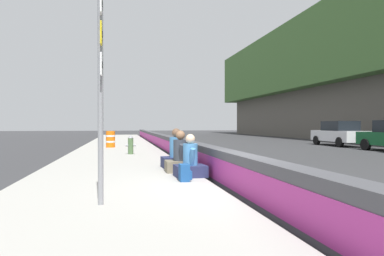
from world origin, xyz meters
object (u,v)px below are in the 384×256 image
object	(u,v)px
seated_person_foreground	(190,163)
backpack	(185,173)
seated_person_rear	(176,155)
parked_car_fourth	(339,133)
route_sign_post	(101,78)
fire_hydrant	(131,144)
seated_person_middle	(180,159)
construction_barrel	(111,139)

from	to	relation	value
seated_person_foreground	backpack	size ratio (longest dim) A/B	2.71
seated_person_rear	parked_car_fourth	world-z (taller)	parked_car_fourth
backpack	route_sign_post	bearing A→B (deg)	139.41
backpack	fire_hydrant	bearing A→B (deg)	7.58
fire_hydrant	parked_car_fourth	xyz separation A→B (m)	(5.63, -14.30, 0.27)
fire_hydrant	seated_person_middle	size ratio (longest dim) A/B	0.76
fire_hydrant	seated_person_foreground	distance (m)	7.30
seated_person_foreground	construction_barrel	bearing A→B (deg)	10.93
construction_barrel	parked_car_fourth	distance (m)	15.35
construction_barrel	parked_car_fourth	xyz separation A→B (m)	(0.64, -15.33, 0.24)
fire_hydrant	parked_car_fourth	bearing A→B (deg)	-68.51
seated_person_middle	backpack	world-z (taller)	seated_person_middle
seated_person_rear	fire_hydrant	bearing A→B (deg)	13.49
fire_hydrant	construction_barrel	distance (m)	5.10
seated_person_foreground	parked_car_fourth	bearing A→B (deg)	-45.38
fire_hydrant	seated_person_rear	world-z (taller)	seated_person_rear
route_sign_post	seated_person_foreground	bearing A→B (deg)	-36.53
seated_person_middle	backpack	xyz separation A→B (m)	(-1.66, 0.18, -0.17)
parked_car_fourth	fire_hydrant	bearing A→B (deg)	111.49
seated_person_middle	seated_person_rear	world-z (taller)	seated_person_rear
seated_person_foreground	seated_person_middle	xyz separation A→B (m)	(0.97, 0.09, 0.02)
route_sign_post	fire_hydrant	size ratio (longest dim) A/B	4.09
fire_hydrant	construction_barrel	size ratio (longest dim) A/B	0.93
route_sign_post	seated_person_foreground	size ratio (longest dim) A/B	3.32
seated_person_foreground	seated_person_rear	world-z (taller)	seated_person_rear
seated_person_middle	seated_person_rear	bearing A→B (deg)	-1.86
backpack	construction_barrel	bearing A→B (deg)	9.20
construction_barrel	parked_car_fourth	bearing A→B (deg)	-87.61
seated_person_foreground	fire_hydrant	bearing A→B (deg)	10.38
fire_hydrant	parked_car_fourth	size ratio (longest dim) A/B	0.19
route_sign_post	construction_barrel	size ratio (longest dim) A/B	3.79
backpack	seated_person_rear	bearing A→B (deg)	-4.53
seated_person_foreground	parked_car_fourth	xyz separation A→B (m)	(12.81, -12.98, 0.38)
seated_person_middle	fire_hydrant	bearing A→B (deg)	11.16
seated_person_rear	construction_barrel	bearing A→B (deg)	12.62
fire_hydrant	seated_person_foreground	size ratio (longest dim) A/B	0.81
seated_person_middle	parked_car_fourth	distance (m)	17.64
fire_hydrant	seated_person_rear	size ratio (longest dim) A/B	0.73
seated_person_foreground	seated_person_rear	size ratio (longest dim) A/B	0.90
parked_car_fourth	construction_barrel	bearing A→B (deg)	92.39
seated_person_foreground	construction_barrel	size ratio (longest dim) A/B	1.14
seated_person_rear	route_sign_post	bearing A→B (deg)	157.11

